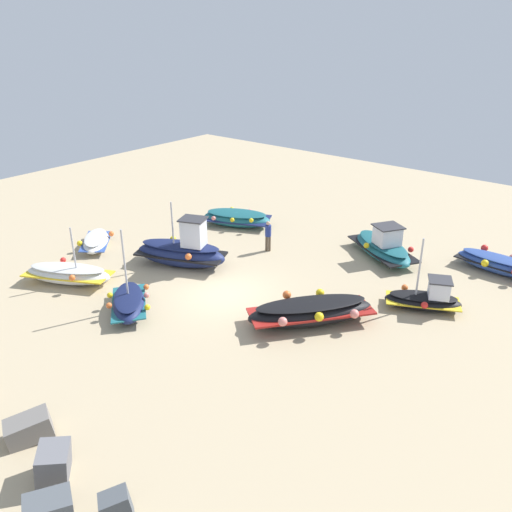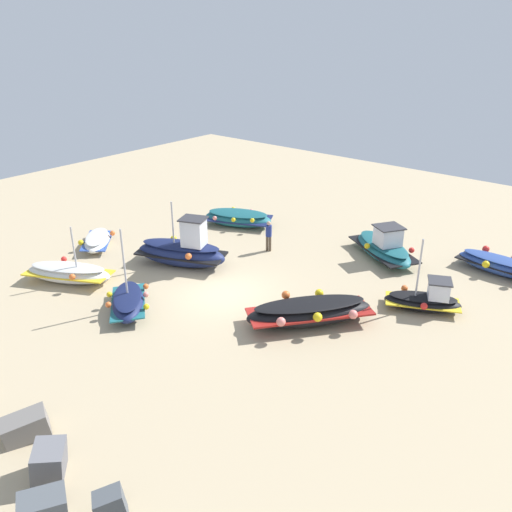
% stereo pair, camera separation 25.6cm
% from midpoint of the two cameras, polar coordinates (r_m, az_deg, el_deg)
% --- Properties ---
extents(ground_plane, '(51.85, 51.85, 0.00)m').
position_cam_midpoint_polar(ground_plane, '(23.48, -3.78, -4.13)').
color(ground_plane, tan).
extents(fishing_boat_0, '(4.53, 5.12, 1.06)m').
position_cam_midpoint_polar(fishing_boat_0, '(21.16, 5.64, -6.00)').
color(fishing_boat_0, black).
rests_on(fishing_boat_0, ground_plane).
extents(fishing_boat_1, '(4.84, 3.16, 3.30)m').
position_cam_midpoint_polar(fishing_boat_1, '(26.04, -8.31, 0.54)').
color(fishing_boat_1, navy).
rests_on(fishing_boat_1, ground_plane).
extents(fishing_boat_2, '(4.38, 3.15, 0.96)m').
position_cam_midpoint_polar(fishing_boat_2, '(31.13, -2.35, 4.14)').
color(fishing_boat_2, '#1E6670').
rests_on(fishing_boat_2, ground_plane).
extents(fishing_boat_3, '(4.13, 2.20, 0.88)m').
position_cam_midpoint_polar(fishing_boat_3, '(27.80, 24.66, -0.77)').
color(fishing_boat_3, '#2D4C9E').
rests_on(fishing_boat_3, ground_plane).
extents(fishing_boat_4, '(4.64, 3.79, 1.82)m').
position_cam_midpoint_polar(fishing_boat_4, '(27.55, 13.43, 0.98)').
color(fishing_boat_4, '#1E6670').
rests_on(fishing_boat_4, ground_plane).
extents(fishing_boat_5, '(3.31, 3.04, 3.63)m').
position_cam_midpoint_polar(fishing_boat_5, '(22.54, -14.01, -4.94)').
color(fishing_boat_5, navy).
rests_on(fishing_boat_5, ground_plane).
extents(fishing_boat_6, '(4.39, 3.27, 2.81)m').
position_cam_midpoint_polar(fishing_boat_6, '(25.81, -20.04, -1.82)').
color(fishing_boat_6, white).
rests_on(fishing_boat_6, ground_plane).
extents(fishing_boat_7, '(3.36, 2.48, 3.16)m').
position_cam_midpoint_polar(fishing_boat_7, '(23.18, 17.67, -4.44)').
color(fishing_boat_7, black).
rests_on(fishing_boat_7, ground_plane).
extents(fishing_boat_8, '(3.06, 3.06, 0.72)m').
position_cam_midpoint_polar(fishing_boat_8, '(29.40, -17.26, 1.54)').
color(fishing_boat_8, white).
rests_on(fishing_boat_8, ground_plane).
extents(person_walking, '(0.32, 0.32, 1.66)m').
position_cam_midpoint_polar(person_walking, '(27.41, 1.06, 2.42)').
color(person_walking, brown).
rests_on(person_walking, ground_plane).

